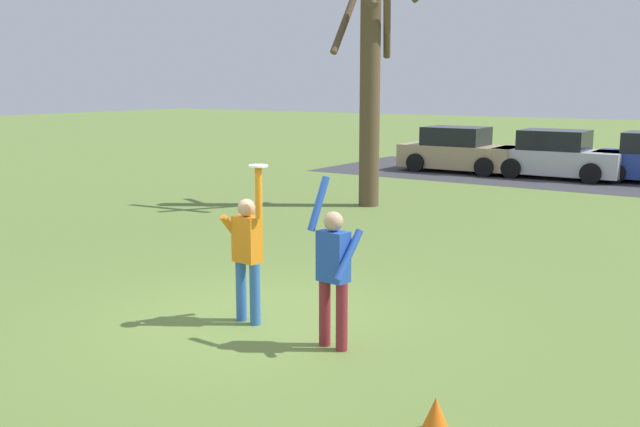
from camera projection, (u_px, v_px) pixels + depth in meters
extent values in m
plane|color=olive|center=(257.00, 320.00, 9.66)|extent=(120.00, 120.00, 0.00)
cylinder|color=#3366B7|center=(241.00, 290.00, 9.58)|extent=(0.14, 0.14, 0.82)
cylinder|color=#3366B7|center=(255.00, 294.00, 9.42)|extent=(0.14, 0.14, 0.82)
cube|color=orange|center=(247.00, 239.00, 9.37)|extent=(0.38, 0.26, 0.60)
sphere|color=tan|center=(246.00, 208.00, 9.30)|extent=(0.23, 0.23, 0.23)
cylinder|color=orange|center=(235.00, 233.00, 9.51)|extent=(0.13, 0.49, 0.57)
cylinder|color=orange|center=(259.00, 193.00, 9.12)|extent=(0.09, 0.09, 0.66)
cylinder|color=maroon|center=(342.00, 317.00, 8.50)|extent=(0.14, 0.14, 0.82)
cylinder|color=maroon|center=(325.00, 312.00, 8.66)|extent=(0.14, 0.14, 0.82)
cube|color=#234CB2|center=(333.00, 256.00, 8.46)|extent=(0.38, 0.26, 0.60)
sphere|color=tan|center=(333.00, 221.00, 8.38)|extent=(0.23, 0.23, 0.23)
cylinder|color=#234CB2|center=(349.00, 255.00, 8.30)|extent=(0.13, 0.49, 0.57)
cylinder|color=#234CB2|center=(319.00, 204.00, 8.49)|extent=(0.12, 0.36, 0.64)
cylinder|color=white|center=(258.00, 166.00, 9.06)|extent=(0.24, 0.24, 0.02)
cube|color=tan|center=(459.00, 156.00, 25.81)|extent=(4.12, 1.85, 0.80)
cube|color=black|center=(456.00, 136.00, 25.77)|extent=(2.12, 1.66, 0.64)
cylinder|color=black|center=(502.00, 162.00, 25.92)|extent=(0.66, 0.23, 0.66)
cylinder|color=black|center=(484.00, 167.00, 24.42)|extent=(0.66, 0.23, 0.66)
cylinder|color=black|center=(437.00, 158.00, 27.29)|extent=(0.66, 0.23, 0.66)
cylinder|color=black|center=(416.00, 163.00, 25.78)|extent=(0.66, 0.23, 0.66)
cube|color=#BCBCC1|center=(558.00, 162.00, 24.07)|extent=(4.12, 1.85, 0.80)
cube|color=black|center=(555.00, 140.00, 24.02)|extent=(2.12, 1.66, 0.64)
cylinder|color=black|center=(604.00, 168.00, 24.17)|extent=(0.66, 0.23, 0.66)
cylinder|color=black|center=(591.00, 174.00, 22.67)|extent=(0.66, 0.23, 0.66)
cylinder|color=black|center=(528.00, 163.00, 25.54)|extent=(0.66, 0.23, 0.66)
cylinder|color=black|center=(511.00, 168.00, 24.04)|extent=(0.66, 0.23, 0.66)
cylinder|color=black|center=(626.00, 168.00, 24.30)|extent=(0.66, 0.23, 0.66)
cylinder|color=black|center=(615.00, 173.00, 22.79)|extent=(0.66, 0.23, 0.66)
cube|color=#38383D|center=(554.00, 177.00, 24.43)|extent=(15.92, 6.40, 0.01)
cylinder|color=brown|center=(370.00, 79.00, 18.15)|extent=(0.51, 0.51, 6.43)
cylinder|color=brown|center=(387.00, 28.00, 17.89)|extent=(0.60, 0.94, 1.43)
cylinder|color=brown|center=(347.00, 16.00, 18.23)|extent=(0.23, 1.49, 1.96)
cone|color=orange|center=(436.00, 414.00, 6.56)|extent=(0.26, 0.26, 0.32)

